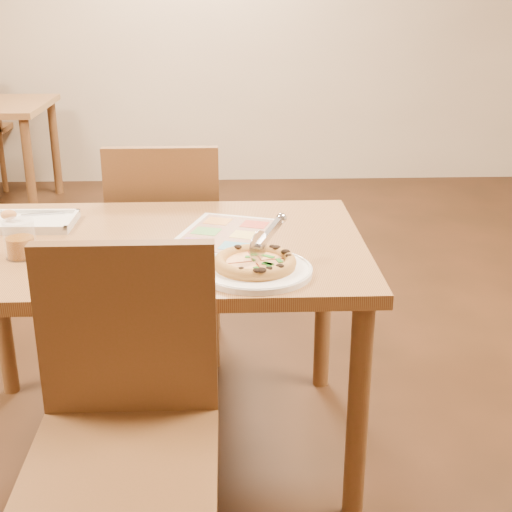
{
  "coord_description": "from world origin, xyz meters",
  "views": [
    {
      "loc": [
        0.24,
        -2.03,
        1.44
      ],
      "look_at": [
        0.31,
        -0.26,
        0.77
      ],
      "focal_mm": 50.0,
      "sensor_mm": 36.0,
      "label": 1
    }
  ],
  "objects_px": {
    "dining_table": "(150,268)",
    "menu": "(225,234)",
    "plate": "(256,271)",
    "glass_tumbler": "(20,241)",
    "appetizer_tray": "(29,223)",
    "chair_near": "(125,393)",
    "chair_far": "(166,227)",
    "pizza": "(255,262)",
    "pizza_cutter": "(266,237)"
  },
  "relations": [
    {
      "from": "plate",
      "to": "pizza_cutter",
      "type": "height_order",
      "value": "pizza_cutter"
    },
    {
      "from": "chair_far",
      "to": "glass_tumbler",
      "type": "distance_m",
      "value": 0.82
    },
    {
      "from": "dining_table",
      "to": "plate",
      "type": "distance_m",
      "value": 0.42
    },
    {
      "from": "dining_table",
      "to": "pizza",
      "type": "xyz_separation_m",
      "value": [
        0.31,
        -0.25,
        0.11
      ]
    },
    {
      "from": "dining_table",
      "to": "chair_far",
      "type": "xyz_separation_m",
      "value": [
        -0.0,
        0.6,
        -0.07
      ]
    },
    {
      "from": "chair_far",
      "to": "appetizer_tray",
      "type": "xyz_separation_m",
      "value": [
        -0.4,
        -0.43,
        0.16
      ]
    },
    {
      "from": "pizza_cutter",
      "to": "appetizer_tray",
      "type": "height_order",
      "value": "pizza_cutter"
    },
    {
      "from": "plate",
      "to": "pizza",
      "type": "height_order",
      "value": "pizza"
    },
    {
      "from": "plate",
      "to": "pizza",
      "type": "xyz_separation_m",
      "value": [
        -0.0,
        0.01,
        0.02
      ]
    },
    {
      "from": "menu",
      "to": "appetizer_tray",
      "type": "bearing_deg",
      "value": 169.88
    },
    {
      "from": "dining_table",
      "to": "menu",
      "type": "xyz_separation_m",
      "value": [
        0.23,
        0.06,
        0.09
      ]
    },
    {
      "from": "chair_near",
      "to": "menu",
      "type": "relative_size",
      "value": 1.25
    },
    {
      "from": "pizza",
      "to": "appetizer_tray",
      "type": "relative_size",
      "value": 0.8
    },
    {
      "from": "pizza",
      "to": "menu",
      "type": "xyz_separation_m",
      "value": [
        -0.08,
        0.32,
        -0.03
      ]
    },
    {
      "from": "dining_table",
      "to": "glass_tumbler",
      "type": "relative_size",
      "value": 11.89
    },
    {
      "from": "dining_table",
      "to": "glass_tumbler",
      "type": "xyz_separation_m",
      "value": [
        -0.34,
        -0.11,
        0.13
      ]
    },
    {
      "from": "plate",
      "to": "glass_tumbler",
      "type": "height_order",
      "value": "glass_tumbler"
    },
    {
      "from": "pizza_cutter",
      "to": "appetizer_tray",
      "type": "xyz_separation_m",
      "value": [
        -0.74,
        0.4,
        -0.08
      ]
    },
    {
      "from": "appetizer_tray",
      "to": "plate",
      "type": "bearing_deg",
      "value": -31.65
    },
    {
      "from": "appetizer_tray",
      "to": "chair_near",
      "type": "bearing_deg",
      "value": -62.99
    },
    {
      "from": "pizza_cutter",
      "to": "menu",
      "type": "relative_size",
      "value": 0.39
    },
    {
      "from": "dining_table",
      "to": "menu",
      "type": "height_order",
      "value": "menu"
    },
    {
      "from": "pizza",
      "to": "appetizer_tray",
      "type": "distance_m",
      "value": 0.83
    },
    {
      "from": "pizza",
      "to": "plate",
      "type": "bearing_deg",
      "value": -76.94
    },
    {
      "from": "plate",
      "to": "appetizer_tray",
      "type": "xyz_separation_m",
      "value": [
        -0.71,
        0.44,
        0.0
      ]
    },
    {
      "from": "menu",
      "to": "chair_far",
      "type": "bearing_deg",
      "value": 113.3
    },
    {
      "from": "pizza",
      "to": "menu",
      "type": "relative_size",
      "value": 0.59
    },
    {
      "from": "chair_far",
      "to": "glass_tumbler",
      "type": "xyz_separation_m",
      "value": [
        -0.34,
        -0.72,
        0.2
      ]
    },
    {
      "from": "pizza",
      "to": "pizza_cutter",
      "type": "bearing_deg",
      "value": 41.57
    },
    {
      "from": "chair_near",
      "to": "glass_tumbler",
      "type": "distance_m",
      "value": 0.63
    },
    {
      "from": "chair_near",
      "to": "pizza",
      "type": "distance_m",
      "value": 0.5
    },
    {
      "from": "dining_table",
      "to": "plate",
      "type": "height_order",
      "value": "plate"
    },
    {
      "from": "plate",
      "to": "menu",
      "type": "distance_m",
      "value": 0.34
    },
    {
      "from": "menu",
      "to": "pizza_cutter",
      "type": "bearing_deg",
      "value": -69.16
    },
    {
      "from": "chair_far",
      "to": "pizza_cutter",
      "type": "bearing_deg",
      "value": 112.45
    },
    {
      "from": "chair_far",
      "to": "pizza",
      "type": "height_order",
      "value": "chair_far"
    },
    {
      "from": "appetizer_tray",
      "to": "menu",
      "type": "distance_m",
      "value": 0.64
    },
    {
      "from": "chair_near",
      "to": "chair_far",
      "type": "xyz_separation_m",
      "value": [
        -0.0,
        1.2,
        0.0
      ]
    },
    {
      "from": "appetizer_tray",
      "to": "dining_table",
      "type": "bearing_deg",
      "value": -23.7
    },
    {
      "from": "dining_table",
      "to": "pizza_cutter",
      "type": "bearing_deg",
      "value": -33.52
    },
    {
      "from": "pizza_cutter",
      "to": "chair_far",
      "type": "bearing_deg",
      "value": 56.19
    },
    {
      "from": "plate",
      "to": "menu",
      "type": "bearing_deg",
      "value": 104.04
    },
    {
      "from": "menu",
      "to": "chair_near",
      "type": "bearing_deg",
      "value": -109.34
    },
    {
      "from": "dining_table",
      "to": "chair_far",
      "type": "bearing_deg",
      "value": 90.0
    },
    {
      "from": "dining_table",
      "to": "menu",
      "type": "distance_m",
      "value": 0.26
    },
    {
      "from": "chair_near",
      "to": "pizza_cutter",
      "type": "distance_m",
      "value": 0.56
    },
    {
      "from": "chair_far",
      "to": "pizza_cutter",
      "type": "xyz_separation_m",
      "value": [
        0.34,
        -0.83,
        0.24
      ]
    },
    {
      "from": "glass_tumbler",
      "to": "chair_near",
      "type": "bearing_deg",
      "value": -54.79
    },
    {
      "from": "pizza",
      "to": "menu",
      "type": "bearing_deg",
      "value": 104.07
    },
    {
      "from": "glass_tumbler",
      "to": "menu",
      "type": "bearing_deg",
      "value": 16.84
    }
  ]
}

